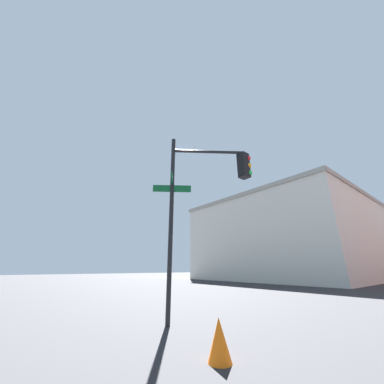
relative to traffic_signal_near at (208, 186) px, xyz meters
name	(u,v)px	position (x,y,z in m)	size (l,w,h in m)	color
traffic_signal_near	(208,186)	(0.00, 0.00, 0.00)	(1.85, 2.44, 5.12)	black
building_stucco	(297,243)	(-9.86, 24.79, 0.87)	(17.50, 22.43, 8.90)	beige
traffic_cone	(219,339)	(1.67, -1.39, -3.29)	(0.36, 0.36, 0.59)	orange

